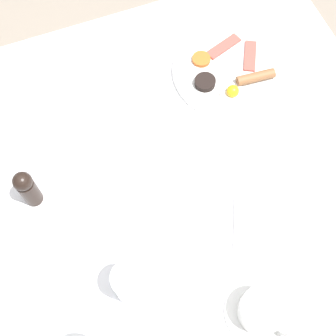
# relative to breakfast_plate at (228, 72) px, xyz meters

# --- Properties ---
(ground_plane) EXTENTS (8.00, 8.00, 0.00)m
(ground_plane) POSITION_rel_breakfast_plate_xyz_m (0.20, -0.24, -0.78)
(ground_plane) COLOR gray
(table) EXTENTS (0.99, 1.12, 0.77)m
(table) POSITION_rel_breakfast_plate_xyz_m (0.20, -0.24, -0.08)
(table) COLOR white
(table) RESTS_ON ground_plane
(breakfast_plate) EXTENTS (0.28, 0.28, 0.04)m
(breakfast_plate) POSITION_rel_breakfast_plate_xyz_m (0.00, 0.00, 0.00)
(breakfast_plate) COLOR white
(breakfast_plate) RESTS_ON table
(teacup_with_saucer_left) EXTENTS (0.14, 0.14, 0.07)m
(teacup_with_saucer_left) POSITION_rel_breakfast_plate_xyz_m (0.56, -0.18, 0.02)
(teacup_with_saucer_left) COLOR white
(teacup_with_saucer_left) RESTS_ON table
(water_glass_tall) EXTENTS (0.07, 0.07, 0.10)m
(water_glass_tall) POSITION_rel_breakfast_plate_xyz_m (0.42, -0.41, 0.04)
(water_glass_tall) COLOR white
(water_glass_tall) RESTS_ON table
(pepper_grinder) EXTENTS (0.04, 0.04, 0.12)m
(pepper_grinder) POSITION_rel_breakfast_plate_xyz_m (0.15, -0.55, 0.05)
(pepper_grinder) COLOR black
(pepper_grinder) RESTS_ON table
(napkin_folded) EXTENTS (0.14, 0.12, 0.01)m
(napkin_folded) POSITION_rel_breakfast_plate_xyz_m (0.39, -0.12, -0.00)
(napkin_folded) COLOR white
(napkin_folded) RESTS_ON table
(fork_by_plate) EXTENTS (0.15, 0.13, 0.00)m
(fork_by_plate) POSITION_rel_breakfast_plate_xyz_m (0.28, 0.09, -0.01)
(fork_by_plate) COLOR silver
(fork_by_plate) RESTS_ON table
(knife_by_plate) EXTENTS (0.22, 0.02, 0.00)m
(knife_by_plate) POSITION_rel_breakfast_plate_xyz_m (-0.05, -0.32, -0.01)
(knife_by_plate) COLOR silver
(knife_by_plate) RESTS_ON table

